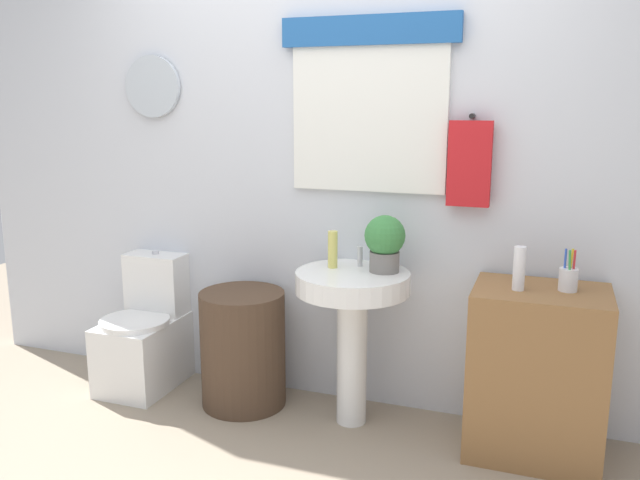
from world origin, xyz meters
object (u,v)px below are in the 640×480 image
(potted_plant, at_px, (385,241))
(lotion_bottle, at_px, (519,268))
(toothbrush_cup, at_px, (568,279))
(toilet, at_px, (146,336))
(wooden_cabinet, at_px, (536,373))
(laundry_hamper, at_px, (243,349))
(soap_bottle, at_px, (333,249))
(pedestal_sink, at_px, (352,307))

(potted_plant, bearing_deg, lotion_bottle, -9.06)
(toothbrush_cup, bearing_deg, potted_plant, 177.25)
(toilet, bearing_deg, potted_plant, 1.04)
(wooden_cabinet, bearing_deg, laundry_hamper, 180.00)
(potted_plant, distance_m, toothbrush_cup, 0.84)
(laundry_hamper, bearing_deg, toothbrush_cup, 0.73)
(soap_bottle, xyz_separation_m, toothbrush_cup, (1.09, -0.03, -0.04))
(potted_plant, distance_m, lotion_bottle, 0.64)
(toilet, xyz_separation_m, toothbrush_cup, (2.20, -0.02, 0.55))
(potted_plant, bearing_deg, soap_bottle, -177.80)
(pedestal_sink, bearing_deg, soap_bottle, 157.38)
(pedestal_sink, bearing_deg, toothbrush_cup, 1.18)
(toilet, xyz_separation_m, potted_plant, (1.37, 0.02, 0.65))
(potted_plant, bearing_deg, toothbrush_cup, -2.75)
(pedestal_sink, height_order, lotion_bottle, lotion_bottle)
(laundry_hamper, height_order, toothbrush_cup, toothbrush_cup)
(toilet, relative_size, potted_plant, 2.73)
(pedestal_sink, height_order, wooden_cabinet, pedestal_sink)
(lotion_bottle, xyz_separation_m, toothbrush_cup, (0.20, 0.06, -0.04))
(toilet, xyz_separation_m, lotion_bottle, (2.00, -0.08, 0.59))
(toilet, height_order, wooden_cabinet, wooden_cabinet)
(wooden_cabinet, relative_size, toothbrush_cup, 4.21)
(toilet, height_order, soap_bottle, soap_bottle)
(wooden_cabinet, bearing_deg, pedestal_sink, 180.00)
(wooden_cabinet, relative_size, soap_bottle, 4.24)
(soap_bottle, height_order, lotion_bottle, lotion_bottle)
(wooden_cabinet, height_order, lotion_bottle, lotion_bottle)
(lotion_bottle, bearing_deg, toilet, 177.85)
(toilet, bearing_deg, soap_bottle, 0.77)
(soap_bottle, relative_size, toothbrush_cup, 0.99)
(soap_bottle, bearing_deg, toothbrush_cup, -1.57)
(laundry_hamper, distance_m, potted_plant, 0.97)
(potted_plant, height_order, toothbrush_cup, potted_plant)
(laundry_hamper, relative_size, lotion_bottle, 3.18)
(pedestal_sink, bearing_deg, laundry_hamper, 180.00)
(toothbrush_cup, bearing_deg, pedestal_sink, -178.82)
(pedestal_sink, xyz_separation_m, lotion_bottle, (0.77, -0.04, 0.27))
(wooden_cabinet, distance_m, toothbrush_cup, 0.46)
(toilet, bearing_deg, lotion_bottle, -2.15)
(potted_plant, bearing_deg, toilet, -178.96)
(toilet, relative_size, soap_bottle, 4.10)
(laundry_hamper, xyz_separation_m, wooden_cabinet, (1.47, 0.00, 0.08))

